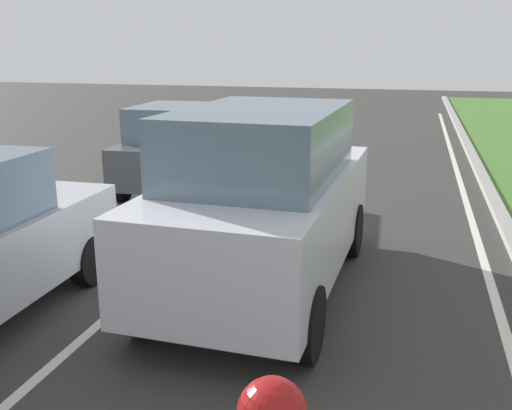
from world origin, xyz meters
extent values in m
plane|color=#383533|center=(0.00, 14.00, 0.00)|extent=(60.00, 60.00, 0.00)
cube|color=silver|center=(-0.70, 14.00, 0.00)|extent=(0.12, 32.00, 0.01)
cube|color=silver|center=(3.60, 14.00, 0.00)|extent=(0.12, 32.00, 0.01)
cube|color=#9E9B93|center=(4.10, 14.00, 0.06)|extent=(0.24, 48.00, 0.12)
cube|color=silver|center=(0.83, 9.46, 0.93)|extent=(2.05, 4.56, 1.10)
cube|color=slate|center=(0.82, 9.31, 1.88)|extent=(1.79, 2.76, 0.80)
cylinder|color=black|center=(0.00, 11.02, 0.38)|extent=(0.25, 0.77, 0.76)
cylinder|color=black|center=(1.75, 10.96, 0.38)|extent=(0.25, 0.77, 0.76)
cylinder|color=black|center=(-0.10, 7.96, 0.38)|extent=(0.25, 0.77, 0.76)
cylinder|color=black|center=(1.65, 7.90, 0.38)|extent=(0.25, 0.77, 0.76)
cylinder|color=black|center=(-1.38, 9.01, 0.32)|extent=(0.23, 0.64, 0.64)
cube|color=#474C51|center=(-2.24, 14.15, 0.70)|extent=(1.77, 3.76, 0.80)
cube|color=slate|center=(-2.23, 13.90, 1.44)|extent=(1.55, 1.95, 0.68)
cylinder|color=black|center=(-3.04, 15.38, 0.30)|extent=(0.24, 0.61, 0.60)
cylinder|color=black|center=(-1.53, 15.43, 0.30)|extent=(0.24, 0.61, 0.60)
cylinder|color=black|center=(-2.95, 12.87, 0.30)|extent=(0.24, 0.61, 0.60)
cylinder|color=black|center=(-1.44, 12.92, 0.30)|extent=(0.24, 0.61, 0.60)
camera|label=1|loc=(2.49, 2.87, 2.98)|focal=40.75mm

